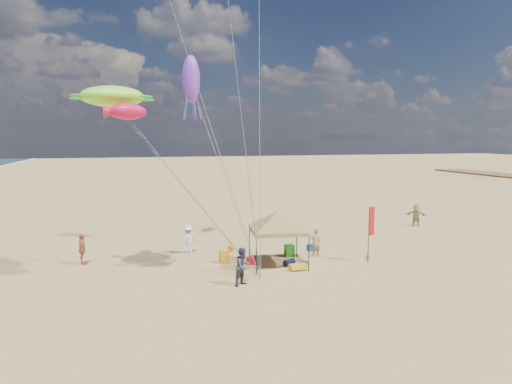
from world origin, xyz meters
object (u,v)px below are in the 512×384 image
at_px(chair_yellow, 224,256).
at_px(person_near_a, 316,242).
at_px(feather_flag, 371,225).
at_px(cooler_red, 252,261).
at_px(cooler_blue, 312,248).
at_px(person_near_b, 243,266).
at_px(person_far_a, 82,249).
at_px(canopy_tent, 278,213).
at_px(person_near_c, 189,239).
at_px(chair_green, 289,251).
at_px(beach_cart, 298,267).
at_px(person_far_c, 416,215).

distance_m(chair_yellow, person_near_a, 5.42).
relative_size(feather_flag, person_near_a, 1.88).
distance_m(cooler_red, chair_yellow, 1.59).
relative_size(cooler_blue, person_near_b, 0.30).
distance_m(cooler_blue, person_far_a, 13.25).
bearing_deg(canopy_tent, feather_flag, -9.06).
xyz_separation_m(canopy_tent, person_near_c, (-4.30, 3.92, -2.00)).
distance_m(canopy_tent, person_near_b, 4.26).
height_order(person_near_c, person_far_a, person_far_a).
relative_size(chair_yellow, person_near_a, 0.42).
xyz_separation_m(canopy_tent, cooler_red, (-1.30, 0.57, -2.66)).
relative_size(person_near_c, person_far_a, 1.00).
relative_size(canopy_tent, person_far_a, 3.25).
relative_size(chair_green, beach_cart, 0.78).
bearing_deg(canopy_tent, cooler_blue, 38.82).
distance_m(person_near_c, person_far_a, 5.96).
height_order(feather_flag, person_far_a, feather_flag).
distance_m(chair_green, person_far_c, 13.88).
bearing_deg(cooler_blue, feather_flag, -57.10).
relative_size(person_near_b, person_near_c, 1.07).
distance_m(feather_flag, cooler_blue, 4.32).
bearing_deg(feather_flag, person_far_c, 42.96).
distance_m(cooler_blue, person_near_c, 7.51).
height_order(canopy_tent, person_near_b, canopy_tent).
bearing_deg(feather_flag, person_near_c, 153.32).
distance_m(chair_yellow, person_near_c, 3.10).
distance_m(person_near_c, person_far_c, 18.46).
height_order(cooler_red, person_near_c, person_near_c).
relative_size(cooler_red, chair_yellow, 0.77).
height_order(cooler_red, chair_green, chair_green).
distance_m(chair_green, beach_cart, 2.80).
bearing_deg(person_far_c, canopy_tent, -112.86).
relative_size(feather_flag, chair_yellow, 4.51).
xyz_separation_m(cooler_blue, person_far_a, (-13.22, 0.61, 0.66)).
bearing_deg(cooler_red, chair_green, 20.92).
xyz_separation_m(chair_green, person_near_b, (-3.88, -4.26, 0.55)).
height_order(feather_flag, cooler_blue, feather_flag).
height_order(feather_flag, person_near_a, feather_flag).
bearing_deg(cooler_red, feather_flag, -12.17).
bearing_deg(person_near_c, person_far_a, -8.85).
xyz_separation_m(chair_yellow, beach_cart, (3.42, -2.53, -0.15)).
height_order(canopy_tent, person_near_c, canopy_tent).
height_order(person_near_a, person_near_b, person_near_b).
bearing_deg(person_near_a, person_far_c, -153.63).
xyz_separation_m(cooler_blue, person_far_c, (10.82, 4.86, 0.69)).
xyz_separation_m(feather_flag, beach_cart, (-4.41, -0.39, -1.90)).
xyz_separation_m(canopy_tent, person_near_b, (-2.65, -2.72, -1.94)).
height_order(cooler_blue, person_near_c, person_near_c).
distance_m(beach_cart, person_near_a, 3.13).
bearing_deg(chair_yellow, person_near_a, -1.99).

